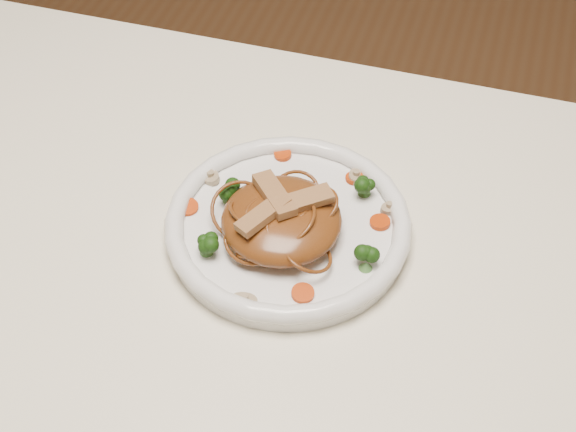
# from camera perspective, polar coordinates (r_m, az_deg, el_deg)

# --- Properties ---
(table) EXTENTS (1.20, 0.80, 0.75)m
(table) POSITION_cam_1_polar(r_m,az_deg,el_deg) (0.92, -2.44, -9.39)
(table) COLOR white
(table) RESTS_ON ground
(plate) EXTENTS (0.34, 0.34, 0.02)m
(plate) POSITION_cam_1_polar(r_m,az_deg,el_deg) (0.89, 0.00, -0.96)
(plate) COLOR white
(plate) RESTS_ON table
(noodle_mound) EXTENTS (0.16, 0.16, 0.04)m
(noodle_mound) POSITION_cam_1_polar(r_m,az_deg,el_deg) (0.86, -0.44, -0.27)
(noodle_mound) COLOR brown
(noodle_mound) RESTS_ON plate
(chicken_a) EXTENTS (0.06, 0.06, 0.01)m
(chicken_a) POSITION_cam_1_polar(r_m,az_deg,el_deg) (0.85, 0.94, 1.03)
(chicken_a) COLOR tan
(chicken_a) RESTS_ON noodle_mound
(chicken_b) EXTENTS (0.06, 0.06, 0.01)m
(chicken_b) POSITION_cam_1_polar(r_m,az_deg,el_deg) (0.85, -0.92, 1.45)
(chicken_b) COLOR tan
(chicken_b) RESTS_ON noodle_mound
(chicken_c) EXTENTS (0.05, 0.06, 0.01)m
(chicken_c) POSITION_cam_1_polar(r_m,az_deg,el_deg) (0.83, -1.67, 0.11)
(chicken_c) COLOR tan
(chicken_c) RESTS_ON noodle_mound
(broccoli_0) EXTENTS (0.03, 0.03, 0.03)m
(broccoli_0) POSITION_cam_1_polar(r_m,az_deg,el_deg) (0.91, 5.18, 2.14)
(broccoli_0) COLOR #1C460E
(broccoli_0) RESTS_ON plate
(broccoli_1) EXTENTS (0.03, 0.03, 0.03)m
(broccoli_1) POSITION_cam_1_polar(r_m,az_deg,el_deg) (0.90, -4.03, 1.73)
(broccoli_1) COLOR #1C460E
(broccoli_1) RESTS_ON plate
(broccoli_2) EXTENTS (0.03, 0.03, 0.03)m
(broccoli_2) POSITION_cam_1_polar(r_m,az_deg,el_deg) (0.85, -5.54, -1.77)
(broccoli_2) COLOR #1C460E
(broccoli_2) RESTS_ON plate
(broccoli_3) EXTENTS (0.03, 0.03, 0.03)m
(broccoli_3) POSITION_cam_1_polar(r_m,az_deg,el_deg) (0.84, 5.28, -2.82)
(broccoli_3) COLOR #1C460E
(broccoli_3) RESTS_ON plate
(carrot_0) EXTENTS (0.02, 0.02, 0.00)m
(carrot_0) POSITION_cam_1_polar(r_m,az_deg,el_deg) (0.93, 4.47, 2.57)
(carrot_0) COLOR #B42E06
(carrot_0) RESTS_ON plate
(carrot_1) EXTENTS (0.03, 0.03, 0.00)m
(carrot_1) POSITION_cam_1_polar(r_m,az_deg,el_deg) (0.90, -6.74, 0.60)
(carrot_1) COLOR #B42E06
(carrot_1) RESTS_ON plate
(carrot_2) EXTENTS (0.03, 0.03, 0.00)m
(carrot_2) POSITION_cam_1_polar(r_m,az_deg,el_deg) (0.89, 6.18, -0.41)
(carrot_2) COLOR #B42E06
(carrot_2) RESTS_ON plate
(carrot_3) EXTENTS (0.02, 0.02, 0.00)m
(carrot_3) POSITION_cam_1_polar(r_m,az_deg,el_deg) (0.95, -0.36, 4.14)
(carrot_3) COLOR #B42E06
(carrot_3) RESTS_ON plate
(carrot_4) EXTENTS (0.02, 0.02, 0.00)m
(carrot_4) POSITION_cam_1_polar(r_m,az_deg,el_deg) (0.82, 1.00, -5.20)
(carrot_4) COLOR #B42E06
(carrot_4) RESTS_ON plate
(mushroom_0) EXTENTS (0.03, 0.03, 0.01)m
(mushroom_0) POSITION_cam_1_polar(r_m,az_deg,el_deg) (0.82, -2.96, -5.69)
(mushroom_0) COLOR #B7AA89
(mushroom_0) RESTS_ON plate
(mushroom_1) EXTENTS (0.03, 0.03, 0.01)m
(mushroom_1) POSITION_cam_1_polar(r_m,az_deg,el_deg) (0.90, 6.79, 0.51)
(mushroom_1) COLOR #B7AA89
(mushroom_1) RESTS_ON plate
(mushroom_2) EXTENTS (0.04, 0.04, 0.01)m
(mushroom_2) POSITION_cam_1_polar(r_m,az_deg,el_deg) (0.93, -5.21, 2.62)
(mushroom_2) COLOR #B7AA89
(mushroom_2) RESTS_ON plate
(mushroom_3) EXTENTS (0.02, 0.02, 0.01)m
(mushroom_3) POSITION_cam_1_polar(r_m,az_deg,el_deg) (0.93, 4.58, 2.67)
(mushroom_3) COLOR #B7AA89
(mushroom_3) RESTS_ON plate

